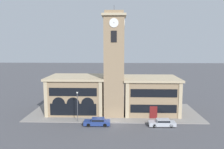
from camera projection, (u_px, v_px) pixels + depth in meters
ground_plane at (113, 123)px, 41.39m from camera, size 300.00×300.00×0.00m
sidewalk_kerb at (114, 112)px, 48.29m from camera, size 36.19×13.95×0.15m
clock_tower at (114, 65)px, 44.74m from camera, size 4.76×4.76×22.61m
town_hall_left_wing at (77, 94)px, 48.38m from camera, size 12.47×9.89×7.99m
town_hall_right_wing at (150, 95)px, 47.89m from camera, size 11.93×9.89×7.81m
parked_car_near at (97, 122)px, 40.17m from camera, size 4.84×1.87×1.37m
parked_car_mid at (162, 123)px, 39.81m from camera, size 4.87×1.86×1.31m
street_lamp at (77, 102)px, 41.45m from camera, size 0.36×0.36×5.82m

